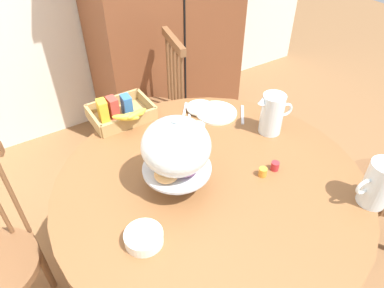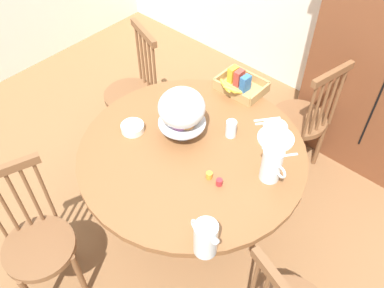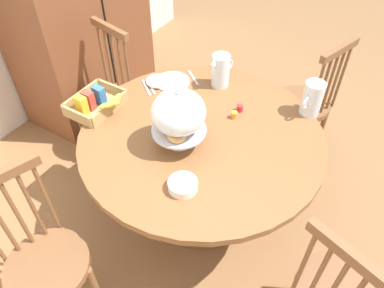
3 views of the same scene
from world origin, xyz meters
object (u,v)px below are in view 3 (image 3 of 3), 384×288
at_px(windsor_chair_by_cabinet, 304,105).
at_px(milk_pitcher, 221,72).
at_px(cereal_basket, 96,103).
at_px(cereal_bowl, 183,185).
at_px(windsor_chair_facing_door, 105,99).
at_px(windsor_chair_far_side, 45,262).
at_px(drinking_glass, 173,102).
at_px(orange_juice_pitcher, 312,100).
at_px(dining_table, 201,157).
at_px(china_plate_small, 158,81).
at_px(china_plate_large, 172,82).
at_px(pastry_stand_with_dome, 178,115).

xyz_separation_m(windsor_chair_by_cabinet, milk_pitcher, (-0.46, 0.45, 0.38)).
xyz_separation_m(cereal_basket, cereal_bowl, (-0.24, -0.74, -0.02)).
relative_size(windsor_chair_by_cabinet, windsor_chair_facing_door, 1.00).
bearing_deg(cereal_basket, windsor_chair_far_side, -159.30).
distance_m(windsor_chair_far_side, drinking_glass, 1.06).
bearing_deg(orange_juice_pitcher, dining_table, 137.28).
relative_size(cereal_basket, drinking_glass, 2.87).
bearing_deg(cereal_bowl, china_plate_small, 42.90).
bearing_deg(china_plate_large, windsor_chair_by_cabinet, -50.17).
bearing_deg(china_plate_large, windsor_chair_far_side, -176.87).
bearing_deg(milk_pitcher, drinking_glass, 162.37).
relative_size(windsor_chair_by_cabinet, drinking_glass, 8.86).
relative_size(windsor_chair_far_side, pastry_stand_with_dome, 2.83).
bearing_deg(pastry_stand_with_dome, orange_juice_pitcher, -39.36).
xyz_separation_m(windsor_chair_by_cabinet, china_plate_small, (-0.65, 0.79, 0.30)).
height_order(windsor_chair_by_cabinet, windsor_chair_facing_door, same).
relative_size(windsor_chair_by_cabinet, cereal_basket, 3.09).
xyz_separation_m(pastry_stand_with_dome, cereal_basket, (-0.01, 0.56, -0.15)).
bearing_deg(windsor_chair_far_side, cereal_bowl, -40.13).
relative_size(dining_table, windsor_chair_facing_door, 1.36).
xyz_separation_m(windsor_chair_far_side, china_plate_small, (1.17, 0.14, 0.30)).
relative_size(orange_juice_pitcher, china_plate_large, 0.91).
bearing_deg(cereal_bowl, windsor_chair_facing_door, 60.55).
distance_m(dining_table, cereal_bowl, 0.45).
bearing_deg(cereal_basket, cereal_bowl, -107.86).
bearing_deg(pastry_stand_with_dome, china_plate_large, 37.45).
xyz_separation_m(dining_table, milk_pitcher, (0.45, 0.13, 0.28)).
distance_m(pastry_stand_with_dome, cereal_bowl, 0.35).
height_order(cereal_basket, drinking_glass, cereal_basket).
bearing_deg(china_plate_large, china_plate_small, 126.39).
xyz_separation_m(windsor_chair_facing_door, drinking_glass, (-0.13, -0.70, 0.34)).
distance_m(orange_juice_pitcher, china_plate_small, 0.93).
xyz_separation_m(dining_table, orange_juice_pitcher, (0.47, -0.43, 0.28)).
bearing_deg(windsor_chair_facing_door, windsor_chair_by_cabinet, -61.36).
bearing_deg(orange_juice_pitcher, windsor_chair_by_cabinet, 14.57).
distance_m(windsor_chair_by_cabinet, china_plate_large, 0.98).
xyz_separation_m(milk_pitcher, china_plate_small, (-0.19, 0.34, -0.08)).
height_order(windsor_chair_facing_door, windsor_chair_far_side, same).
height_order(windsor_chair_by_cabinet, china_plate_large, windsor_chair_by_cabinet).
bearing_deg(milk_pitcher, windsor_chair_far_side, 171.56).
bearing_deg(orange_juice_pitcher, cereal_bowl, 159.46).
bearing_deg(windsor_chair_facing_door, china_plate_small, -85.64).
bearing_deg(cereal_basket, orange_juice_pitcher, -60.15).
distance_m(milk_pitcher, cereal_bowl, 0.86).
xyz_separation_m(orange_juice_pitcher, drinking_glass, (-0.38, 0.68, -0.04)).
bearing_deg(china_plate_small, drinking_glass, -126.08).
relative_size(china_plate_large, cereal_bowl, 1.57).
relative_size(windsor_chair_far_side, cereal_basket, 3.09).
height_order(dining_table, windsor_chair_facing_door, windsor_chair_facing_door).
relative_size(dining_table, milk_pitcher, 6.42).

